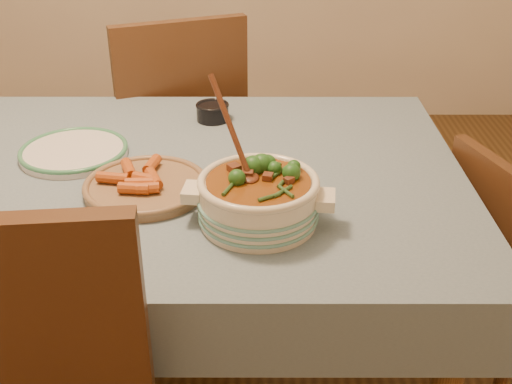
# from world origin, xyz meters

# --- Properties ---
(floor) EXTENTS (4.50, 4.50, 0.00)m
(floor) POSITION_xyz_m (0.00, 0.00, 0.00)
(floor) COLOR #442C13
(floor) RESTS_ON ground
(dining_table) EXTENTS (1.68, 1.08, 0.76)m
(dining_table) POSITION_xyz_m (0.00, 0.00, 0.66)
(dining_table) COLOR brown
(dining_table) RESTS_ON floor
(stew_casserole) EXTENTS (0.34, 0.29, 0.32)m
(stew_casserole) POSITION_xyz_m (0.31, -0.25, 0.82)
(stew_casserole) COLOR #EDE2C6
(stew_casserole) RESTS_ON dining_table
(white_plate) EXTENTS (0.37, 0.37, 0.03)m
(white_plate) POSITION_xyz_m (-0.19, 0.09, 0.77)
(white_plate) COLOR white
(white_plate) RESTS_ON dining_table
(condiment_bowl) EXTENTS (0.12, 0.12, 0.05)m
(condiment_bowl) POSITION_xyz_m (0.17, 0.34, 0.79)
(condiment_bowl) COLOR black
(condiment_bowl) RESTS_ON dining_table
(fried_plate) EXTENTS (0.37, 0.37, 0.05)m
(fried_plate) POSITION_xyz_m (0.04, -0.11, 0.78)
(fried_plate) COLOR #8D714E
(fried_plate) RESTS_ON dining_table
(chair_far) EXTENTS (0.60, 0.60, 0.99)m
(chair_far) POSITION_xyz_m (0.01, 0.73, 0.56)
(chair_far) COLOR #532F19
(chair_far) RESTS_ON floor
(chair_right) EXTENTS (0.47, 0.47, 0.79)m
(chair_right) POSITION_xyz_m (1.01, -0.00, 0.45)
(chair_right) COLOR #532F19
(chair_right) RESTS_ON floor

